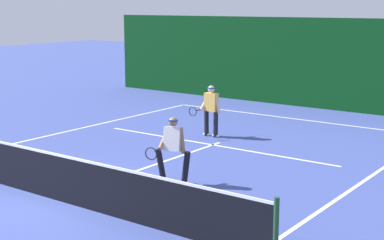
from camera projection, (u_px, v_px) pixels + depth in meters
ground_plane at (54, 199)px, 12.40m from camera, size 80.00×80.00×0.00m
court_line_baseline_far at (291, 118)px, 21.18m from camera, size 9.77×0.10×0.01m
court_line_service at (213, 145)px, 17.19m from camera, size 7.96×0.10×0.01m
court_line_centre at (151, 166)px, 14.94m from camera, size 0.10×6.40×0.01m
tennis_net at (53, 175)px, 12.30m from camera, size 10.71×0.09×1.11m
player_near at (173, 148)px, 13.34m from camera, size 0.90×0.91×1.57m
player_far at (211, 109)px, 18.12m from camera, size 0.77×0.86×1.61m
tennis_ball at (11, 161)px, 15.32m from camera, size 0.07×0.07×0.07m
back_fence_windscreen at (322, 64)px, 22.86m from camera, size 20.87×0.12×3.57m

